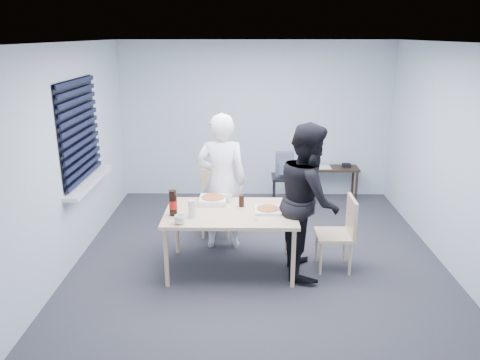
{
  "coord_description": "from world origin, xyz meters",
  "views": [
    {
      "loc": [
        -0.16,
        -5.26,
        2.69
      ],
      "look_at": [
        -0.23,
        0.1,
        1.01
      ],
      "focal_mm": 35.0,
      "sensor_mm": 36.0,
      "label": 1
    }
  ],
  "objects_px": {
    "chair_far": "(216,197)",
    "mug_a": "(180,220)",
    "mug_b": "(228,198)",
    "soda_bottle": "(173,203)",
    "person_black": "(308,200)",
    "stool": "(284,183)",
    "person_white": "(222,182)",
    "chair_right": "(342,229)",
    "backpack": "(285,165)",
    "side_table": "(333,172)",
    "dining_table": "(231,216)"
  },
  "relations": [
    {
      "from": "mug_b",
      "to": "soda_bottle",
      "type": "xyz_separation_m",
      "value": [
        -0.6,
        -0.44,
        0.09
      ]
    },
    {
      "from": "person_white",
      "to": "mug_a",
      "type": "relative_size",
      "value": 14.39
    },
    {
      "from": "person_black",
      "to": "mug_a",
      "type": "relative_size",
      "value": 14.39
    },
    {
      "from": "person_white",
      "to": "backpack",
      "type": "bearing_deg",
      "value": -123.76
    },
    {
      "from": "stool",
      "to": "mug_b",
      "type": "height_order",
      "value": "mug_b"
    },
    {
      "from": "backpack",
      "to": "person_white",
      "type": "bearing_deg",
      "value": -119.31
    },
    {
      "from": "chair_right",
      "to": "soda_bottle",
      "type": "height_order",
      "value": "soda_bottle"
    },
    {
      "from": "side_table",
      "to": "stool",
      "type": "distance_m",
      "value": 0.99
    },
    {
      "from": "backpack",
      "to": "mug_b",
      "type": "bearing_deg",
      "value": -111.39
    },
    {
      "from": "chair_right",
      "to": "side_table",
      "type": "height_order",
      "value": "chair_right"
    },
    {
      "from": "chair_right",
      "to": "mug_b",
      "type": "relative_size",
      "value": 8.9
    },
    {
      "from": "chair_right",
      "to": "person_black",
      "type": "relative_size",
      "value": 0.5
    },
    {
      "from": "person_black",
      "to": "side_table",
      "type": "height_order",
      "value": "person_black"
    },
    {
      "from": "person_black",
      "to": "soda_bottle",
      "type": "relative_size",
      "value": 6.05
    },
    {
      "from": "dining_table",
      "to": "soda_bottle",
      "type": "distance_m",
      "value": 0.68
    },
    {
      "from": "person_white",
      "to": "person_black",
      "type": "relative_size",
      "value": 1.0
    },
    {
      "from": "backpack",
      "to": "mug_a",
      "type": "distance_m",
      "value": 2.73
    },
    {
      "from": "stool",
      "to": "backpack",
      "type": "xyz_separation_m",
      "value": [
        -0.0,
        -0.01,
        0.3
      ]
    },
    {
      "from": "chair_far",
      "to": "mug_a",
      "type": "height_order",
      "value": "chair_far"
    },
    {
      "from": "backpack",
      "to": "mug_b",
      "type": "distance_m",
      "value": 1.88
    },
    {
      "from": "person_black",
      "to": "mug_a",
      "type": "height_order",
      "value": "person_black"
    },
    {
      "from": "mug_b",
      "to": "soda_bottle",
      "type": "relative_size",
      "value": 0.34
    },
    {
      "from": "person_white",
      "to": "stool",
      "type": "height_order",
      "value": "person_white"
    },
    {
      "from": "person_white",
      "to": "backpack",
      "type": "xyz_separation_m",
      "value": [
        0.91,
        1.37,
        -0.15
      ]
    },
    {
      "from": "dining_table",
      "to": "chair_right",
      "type": "distance_m",
      "value": 1.31
    },
    {
      "from": "person_black",
      "to": "mug_b",
      "type": "relative_size",
      "value": 17.7
    },
    {
      "from": "side_table",
      "to": "backpack",
      "type": "xyz_separation_m",
      "value": [
        -0.86,
        -0.51,
        0.27
      ]
    },
    {
      "from": "chair_right",
      "to": "mug_a",
      "type": "bearing_deg",
      "value": -167.54
    },
    {
      "from": "chair_right",
      "to": "person_black",
      "type": "bearing_deg",
      "value": -174.89
    },
    {
      "from": "soda_bottle",
      "to": "side_table",
      "type": "bearing_deg",
      "value": 49.21
    },
    {
      "from": "person_black",
      "to": "side_table",
      "type": "xyz_separation_m",
      "value": [
        0.76,
        2.53,
        -0.42
      ]
    },
    {
      "from": "backpack",
      "to": "soda_bottle",
      "type": "bearing_deg",
      "value": -119.17
    },
    {
      "from": "stool",
      "to": "mug_b",
      "type": "bearing_deg",
      "value": -115.68
    },
    {
      "from": "chair_right",
      "to": "person_white",
      "type": "relative_size",
      "value": 0.5
    },
    {
      "from": "person_white",
      "to": "chair_right",
      "type": "bearing_deg",
      "value": 156.76
    },
    {
      "from": "dining_table",
      "to": "stool",
      "type": "relative_size",
      "value": 2.76
    },
    {
      "from": "person_black",
      "to": "dining_table",
      "type": "bearing_deg",
      "value": 89.38
    },
    {
      "from": "backpack",
      "to": "soda_bottle",
      "type": "distance_m",
      "value": 2.57
    },
    {
      "from": "dining_table",
      "to": "side_table",
      "type": "distance_m",
      "value": 3.01
    },
    {
      "from": "side_table",
      "to": "mug_b",
      "type": "height_order",
      "value": "mug_b"
    },
    {
      "from": "mug_a",
      "to": "soda_bottle",
      "type": "height_order",
      "value": "soda_bottle"
    },
    {
      "from": "soda_bottle",
      "to": "person_white",
      "type": "bearing_deg",
      "value": 56.64
    },
    {
      "from": "chair_far",
      "to": "person_black",
      "type": "xyz_separation_m",
      "value": [
        1.13,
        -1.11,
        0.37
      ]
    },
    {
      "from": "person_black",
      "to": "stool",
      "type": "distance_m",
      "value": 2.08
    },
    {
      "from": "person_black",
      "to": "side_table",
      "type": "distance_m",
      "value": 2.67
    },
    {
      "from": "chair_far",
      "to": "mug_b",
      "type": "xyz_separation_m",
      "value": [
        0.2,
        -0.79,
        0.27
      ]
    },
    {
      "from": "mug_b",
      "to": "chair_right",
      "type": "bearing_deg",
      "value": -12.16
    },
    {
      "from": "dining_table",
      "to": "chair_far",
      "type": "distance_m",
      "value": 1.14
    },
    {
      "from": "mug_a",
      "to": "dining_table",
      "type": "bearing_deg",
      "value": 35.22
    },
    {
      "from": "chair_far",
      "to": "mug_a",
      "type": "xyz_separation_m",
      "value": [
        -0.3,
        -1.48,
        0.27
      ]
    }
  ]
}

